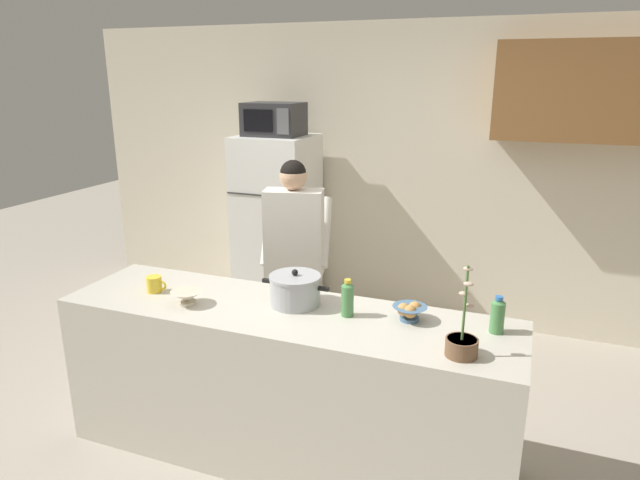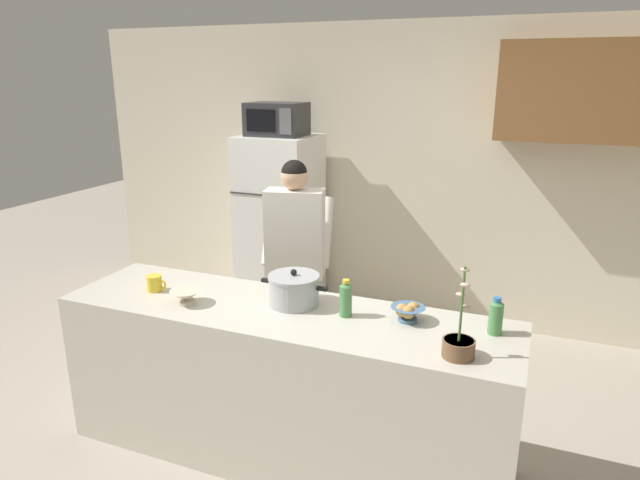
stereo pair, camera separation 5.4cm
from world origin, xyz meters
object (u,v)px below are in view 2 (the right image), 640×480
person_near_pot (295,245)px  coffee_mug (155,283)px  microwave (277,119)px  potted_orchid (459,344)px  refrigerator (280,227)px  bottle_mid_counter (346,298)px  empty_bowl (186,296)px  cooking_pot (294,290)px  bread_bowl (408,312)px  bottle_near_edge (496,316)px

person_near_pot → coffee_mug: 1.05m
microwave → potted_orchid: microwave is taller
refrigerator → coffee_mug: refrigerator is taller
bottle_mid_counter → potted_orchid: bearing=-20.3°
microwave → bottle_mid_counter: (1.26, -1.77, -0.77)m
empty_bowl → person_near_pot: bearing=77.9°
refrigerator → cooking_pot: (0.94, -1.75, 0.18)m
empty_bowl → bottle_mid_counter: 0.91m
refrigerator → coffee_mug: size_ratio=12.63×
bread_bowl → bottle_near_edge: 0.44m
refrigerator → person_near_pot: refrigerator is taller
refrigerator → bottle_mid_counter: (1.26, -1.79, 0.19)m
refrigerator → empty_bowl: bearing=-79.4°
bread_bowl → empty_bowl: (-1.22, -0.24, -0.01)m
person_near_pot → microwave: bearing=122.1°
bottle_mid_counter → bottle_near_edge: bearing=5.7°
refrigerator → bread_bowl: bearing=-47.6°
empty_bowl → bottle_mid_counter: (0.89, 0.18, 0.05)m
empty_bowl → potted_orchid: (1.52, -0.05, 0.02)m
microwave → bottle_near_edge: microwave is taller
microwave → potted_orchid: 2.87m
bottle_near_edge → bread_bowl: bearing=-177.5°
cooking_pot → bottle_near_edge: (1.09, 0.03, 0.01)m
refrigerator → bottle_near_edge: refrigerator is taller
person_near_pot → cooking_pot: (0.35, -0.79, 0.01)m
empty_bowl → bottle_mid_counter: bearing=11.4°
microwave → bottle_near_edge: (2.02, -1.69, -0.78)m
bottle_mid_counter → coffee_mug: bearing=-175.9°
coffee_mug → bread_bowl: size_ratio=0.72×
person_near_pot → cooking_pot: person_near_pot is taller
cooking_pot → bread_bowl: (0.65, 0.02, -0.03)m
person_near_pot → bread_bowl: 1.27m
coffee_mug → empty_bowl: coffee_mug is taller
microwave → empty_bowl: microwave is taller
empty_bowl → bottle_near_edge: bottle_near_edge is taller
bread_bowl → bottle_mid_counter: bearing=-170.1°
person_near_pot → coffee_mug: bearing=-118.8°
bread_bowl → bottle_mid_counter: size_ratio=0.88×
cooking_pot → coffee_mug: size_ratio=3.07×
bottle_near_edge → empty_bowl: bearing=-171.2°
coffee_mug → bottle_mid_counter: (1.18, 0.09, 0.05)m
coffee_mug → potted_orchid: size_ratio=0.30×
person_near_pot → potted_orchid: bearing=-39.3°
person_near_pot → cooking_pot: bearing=-66.2°
person_near_pot → bread_bowl: bearing=-37.9°
microwave → bread_bowl: bearing=-47.2°
coffee_mug → bottle_mid_counter: bottle_mid_counter is taller
refrigerator → microwave: 0.97m
cooking_pot → empty_bowl: cooking_pot is taller
potted_orchid → empty_bowl: bearing=178.0°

